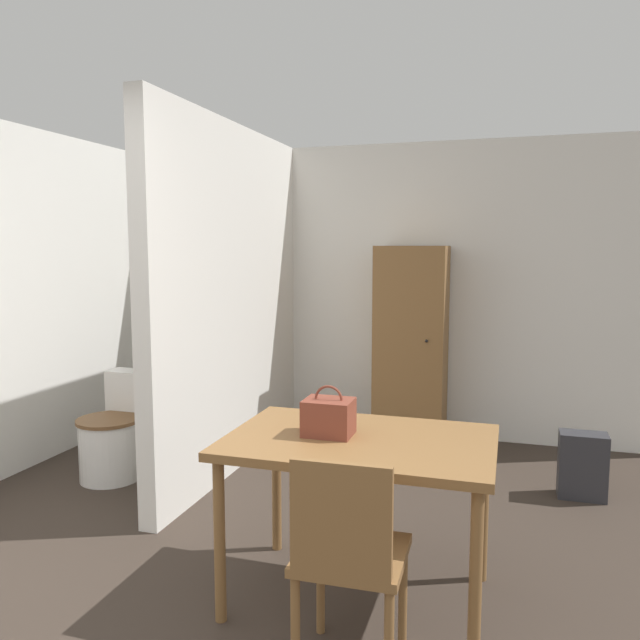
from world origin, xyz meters
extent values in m
cube|color=white|center=(0.00, 3.87, 1.25)|extent=(5.15, 0.12, 2.50)
cube|color=white|center=(-0.64, 2.64, 1.25)|extent=(0.12, 2.35, 2.50)
cube|color=brown|center=(0.68, 1.16, 0.75)|extent=(1.20, 0.81, 0.04)
cylinder|color=brown|center=(0.14, 0.82, 0.37)|extent=(0.05, 0.05, 0.73)
cylinder|color=brown|center=(1.21, 0.82, 0.37)|extent=(0.05, 0.05, 0.73)
cylinder|color=brown|center=(0.14, 1.50, 0.37)|extent=(0.05, 0.05, 0.73)
cylinder|color=brown|center=(1.21, 1.50, 0.37)|extent=(0.05, 0.05, 0.73)
cube|color=brown|center=(0.76, 0.70, 0.46)|extent=(0.42, 0.42, 0.04)
cube|color=brown|center=(0.76, 0.51, 0.68)|extent=(0.37, 0.04, 0.41)
cylinder|color=brown|center=(0.58, 0.86, 0.22)|extent=(0.04, 0.04, 0.44)
cylinder|color=brown|center=(0.93, 0.87, 0.22)|extent=(0.04, 0.04, 0.44)
cylinder|color=brown|center=(0.59, 0.52, 0.22)|extent=(0.04, 0.04, 0.44)
cylinder|color=white|center=(-1.36, 2.12, 0.21)|extent=(0.42, 0.42, 0.41)
cylinder|color=brown|center=(-1.36, 2.12, 0.43)|extent=(0.44, 0.44, 0.02)
cube|color=white|center=(-1.36, 2.40, 0.57)|extent=(0.33, 0.18, 0.31)
cube|color=brown|center=(0.53, 1.16, 0.85)|extent=(0.22, 0.18, 0.17)
torus|color=brown|center=(0.53, 1.16, 0.94)|extent=(0.13, 0.01, 0.13)
cube|color=brown|center=(0.54, 3.57, 0.82)|extent=(0.56, 0.45, 1.64)
sphere|color=black|center=(0.69, 3.33, 0.90)|extent=(0.02, 0.02, 0.02)
cube|color=#2D2D33|center=(1.79, 2.74, 0.22)|extent=(0.30, 0.18, 0.43)
camera|label=1|loc=(1.30, -1.51, 1.63)|focal=35.00mm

